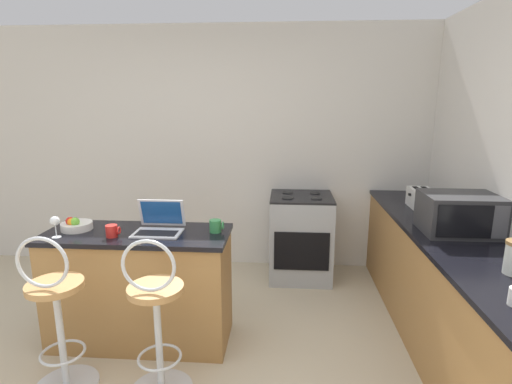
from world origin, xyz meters
The scene contains 13 objects.
wall_back centered at (0.00, 2.41, 1.30)m, with size 12.00×0.06×2.60m.
breakfast_bar centered at (-0.30, 0.81, 0.44)m, with size 1.36×0.55×0.88m.
counter_right centered at (2.02, 0.94, 0.44)m, with size 0.63×2.91×0.88m.
bar_stool_near centered at (-0.62, 0.23, 0.51)m, with size 0.40×0.40×1.07m.
bar_stool_far centered at (0.02, 0.23, 0.51)m, with size 0.40×0.40×1.07m.
laptop centered at (-0.13, 0.84, 0.94)m, with size 0.34×0.28×0.23m.
microwave centered at (2.06, 0.98, 1.02)m, with size 0.52×0.41×0.29m.
toaster centered at (2.02, 1.67, 0.97)m, with size 0.21×0.29×0.18m.
stove_range centered at (0.96, 2.06, 0.44)m, with size 0.63×0.61×0.89m.
wine_glass_tall centered at (-0.82, 0.65, 0.99)m, with size 0.07×0.07×0.16m.
fruit_bowl centered at (-0.77, 0.83, 0.92)m, with size 0.23×0.23×0.11m.
mug_red centered at (-0.43, 0.70, 0.92)m, with size 0.10×0.08×0.09m.
mug_green centered at (0.29, 0.86, 0.93)m, with size 0.11×0.09×0.09m.
Camera 1 is at (0.79, -1.91, 1.83)m, focal length 28.00 mm.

